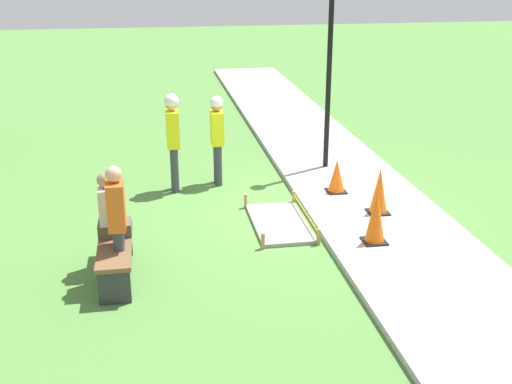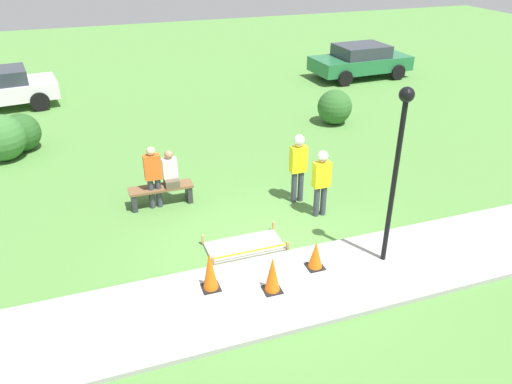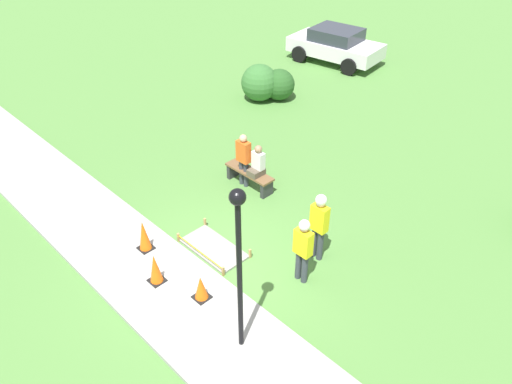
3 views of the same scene
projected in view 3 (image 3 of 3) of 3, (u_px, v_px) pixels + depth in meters
name	position (u px, v px, depth m)	size (l,w,h in m)	color
ground_plane	(209.00, 269.00, 11.49)	(60.00, 60.00, 0.00)	#51843D
sidewalk	(170.00, 293.00, 10.82)	(28.00, 2.22, 0.10)	#9E9E99
wet_concrete_patch	(214.00, 248.00, 12.03)	(1.70, 0.90, 0.25)	gray
traffic_cone_near_patch	(144.00, 235.00, 11.70)	(0.34, 0.34, 0.82)	black
traffic_cone_far_patch	(155.00, 268.00, 10.84)	(0.34, 0.34, 0.76)	black
traffic_cone_sidewalk_edge	(201.00, 288.00, 10.48)	(0.34, 0.34, 0.60)	black
park_bench	(249.00, 176.00, 14.08)	(1.57, 0.44, 0.51)	#2D2D33
person_seated_on_bench	(257.00, 163.00, 13.66)	(0.36, 0.44, 0.89)	brown
worker_supervisor	(303.00, 246.00, 10.67)	(0.40, 0.24, 1.68)	#383D47
worker_assistant	(319.00, 221.00, 11.22)	(0.40, 0.26, 1.80)	#383D47
bystander_in_orange_shirt	(244.00, 157.00, 13.82)	(0.40, 0.22, 1.62)	#383D47
lamppost_near	(239.00, 250.00, 8.30)	(0.28, 0.28, 3.63)	black
parked_car_white	(335.00, 45.00, 21.87)	(4.23, 2.51, 1.49)	white
shrub_rounded_near	(260.00, 83.00, 18.66)	(1.38, 1.38, 1.38)	#387033
shrub_rounded_mid	(279.00, 85.00, 18.76)	(1.17, 1.17, 1.17)	#285623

